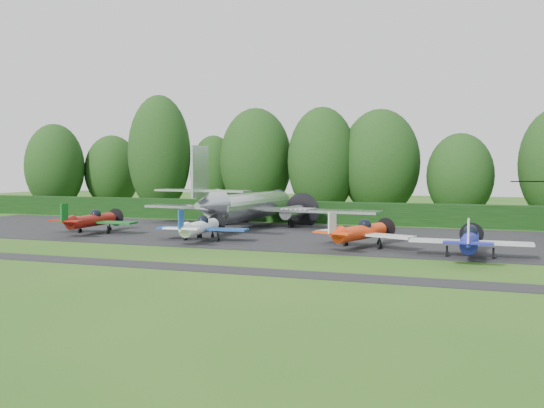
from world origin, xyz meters
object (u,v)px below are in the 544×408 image
(light_plane_red, at_px, (92,220))
(light_plane_orange, at_px, (360,232))
(light_plane_white, at_px, (200,227))
(light_plane_blue, at_px, (470,240))
(transport_plane, at_px, (250,205))

(light_plane_red, xyz_separation_m, light_plane_orange, (21.48, -1.35, -0.01))
(light_plane_red, distance_m, light_plane_white, 10.32)
(light_plane_red, height_order, light_plane_blue, light_plane_red)
(transport_plane, relative_size, light_plane_blue, 3.08)
(light_plane_white, bearing_deg, transport_plane, 95.63)
(transport_plane, xyz_separation_m, light_plane_blue, (18.29, -11.90, -0.88))
(light_plane_red, bearing_deg, transport_plane, 42.20)
(light_plane_orange, height_order, light_plane_blue, light_plane_blue)
(light_plane_white, height_order, light_plane_orange, light_plane_orange)
(light_plane_orange, xyz_separation_m, light_plane_blue, (6.75, -2.17, 0.01))
(light_plane_orange, bearing_deg, light_plane_blue, -36.79)
(light_plane_white, relative_size, light_plane_orange, 0.97)
(transport_plane, height_order, light_plane_orange, transport_plane)
(light_plane_blue, bearing_deg, light_plane_white, 173.87)
(transport_plane, relative_size, light_plane_red, 3.06)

